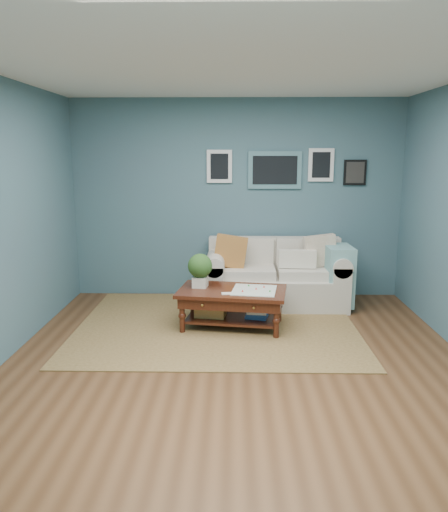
{
  "coord_description": "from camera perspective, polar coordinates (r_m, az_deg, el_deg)",
  "views": [
    {
      "loc": [
        -0.04,
        -4.37,
        1.99
      ],
      "look_at": [
        -0.15,
        1.0,
        0.87
      ],
      "focal_mm": 35.0,
      "sensor_mm": 36.0,
      "label": 1
    }
  ],
  "objects": [
    {
      "name": "room_shell",
      "position": [
        4.47,
        1.8,
        3.7
      ],
      "size": [
        5.0,
        5.02,
        2.7
      ],
      "color": "brown",
      "rests_on": "ground"
    },
    {
      "name": "area_rug",
      "position": [
        5.88,
        -0.82,
        -7.91
      ],
      "size": [
        3.2,
        2.56,
        0.01
      ],
      "primitive_type": "cube",
      "color": "brown",
      "rests_on": "ground"
    },
    {
      "name": "loveseat",
      "position": [
        6.62,
        6.6,
        -2.26
      ],
      "size": [
        1.87,
        0.85,
        0.96
      ],
      "color": "beige",
      "rests_on": "ground"
    },
    {
      "name": "coffee_table",
      "position": [
        5.73,
        0.31,
        -4.56
      ],
      "size": [
        1.3,
        0.87,
        0.85
      ],
      "rotation": [
        0.0,
        0.0,
        -0.14
      ],
      "color": "#37140C",
      "rests_on": "ground"
    }
  ]
}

